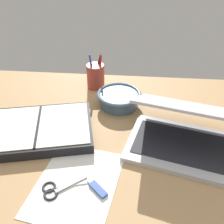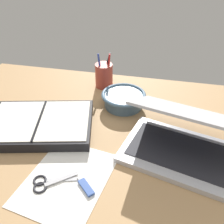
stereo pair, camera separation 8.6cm
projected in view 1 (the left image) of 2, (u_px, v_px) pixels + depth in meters
The scene contains 8 objects.
desk_top at pixel (110, 147), 83.23cm from camera, with size 140.00×100.00×2.00cm, color tan.
laptop at pixel (185, 134), 79.54cm from camera, with size 40.47×36.92×17.77cm.
bowl at pixel (119, 98), 99.93cm from camera, with size 17.75×17.75×5.89cm.
pen_cup at pixel (96, 76), 110.91cm from camera, with size 7.78×7.78×16.34cm.
planner at pixel (39, 129), 86.20cm from camera, with size 41.03×32.80×4.02cm.
scissors at pixel (55, 189), 67.94cm from camera, with size 12.66×9.29×0.80cm.
paper_sheet_front at pixel (77, 183), 69.88cm from camera, with size 21.90×28.01×0.16cm, color white.
usb_drive at pixel (98, 189), 67.78cm from camera, with size 6.30×6.14×1.00cm.
Camera 1 is at (6.24, -60.49, 59.02)cm, focal length 40.00 mm.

